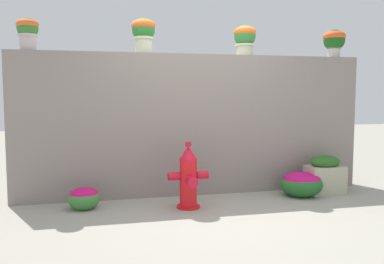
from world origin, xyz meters
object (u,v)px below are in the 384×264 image
fire_hydrant (188,178)px  flower_bush_left (84,197)px  potted_plant_2 (245,37)px  potted_plant_3 (334,40)px  potted_plant_0 (28,31)px  flower_bush_right (302,183)px  potted_plant_1 (143,32)px  planter_box (325,175)px

fire_hydrant → flower_bush_left: 1.28m
potted_plant_2 → potted_plant_3: potted_plant_2 is taller
potted_plant_0 → fire_hydrant: potted_plant_0 is taller
flower_bush_right → potted_plant_2: bearing=137.3°
flower_bush_left → potted_plant_0: bearing=141.5°
potted_plant_3 → fire_hydrant: size_ratio=0.52×
potted_plant_2 → potted_plant_1: bearing=-179.6°
potted_plant_0 → flower_bush_right: (3.50, -0.52, -1.99)m
potted_plant_1 → flower_bush_right: size_ratio=0.82×
flower_bush_right → planter_box: size_ratio=1.07×
potted_plant_0 → flower_bush_right: size_ratio=0.71×
potted_plant_0 → potted_plant_1: bearing=1.7°
potted_plant_1 → fire_hydrant: 2.05m
potted_plant_3 → planter_box: size_ratio=0.78×
potted_plant_2 → fire_hydrant: size_ratio=0.54×
potted_plant_0 → fire_hydrant: bearing=-21.9°
potted_plant_2 → planter_box: 2.23m
potted_plant_0 → flower_bush_left: bearing=-38.5°
potted_plant_2 → flower_bush_left: potted_plant_2 is taller
potted_plant_1 → planter_box: 3.16m
potted_plant_1 → potted_plant_3: 2.82m
potted_plant_3 → fire_hydrant: potted_plant_3 is taller
fire_hydrant → flower_bush_left: size_ratio=2.16×
potted_plant_0 → planter_box: (3.88, -0.48, -1.91)m
potted_plant_3 → potted_plant_0: bearing=-179.9°
potted_plant_2 → flower_bush_right: size_ratio=0.76×
flower_bush_right → planter_box: 0.39m
potted_plant_3 → flower_bush_right: potted_plant_3 is taller
potted_plant_1 → potted_plant_3: potted_plant_1 is taller
potted_plant_1 → potted_plant_3: (2.82, -0.04, -0.03)m
flower_bush_left → flower_bush_right: bearing=-0.3°
planter_box → potted_plant_1: bearing=167.9°
potted_plant_0 → potted_plant_1: (1.44, 0.04, 0.04)m
potted_plant_2 → potted_plant_3: (1.39, -0.05, -0.00)m
potted_plant_0 → potted_plant_2: potted_plant_2 is taller
potted_plant_1 → fire_hydrant: (0.43, -0.80, -1.84)m
flower_bush_right → potted_plant_1: bearing=164.6°
potted_plant_1 → planter_box: (2.44, -0.52, -1.95)m
fire_hydrant → planter_box: (2.01, 0.28, -0.11)m
flower_bush_left → planter_box: 3.24m
potted_plant_3 → flower_bush_left: potted_plant_3 is taller
potted_plant_2 → fire_hydrant: bearing=-141.2°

